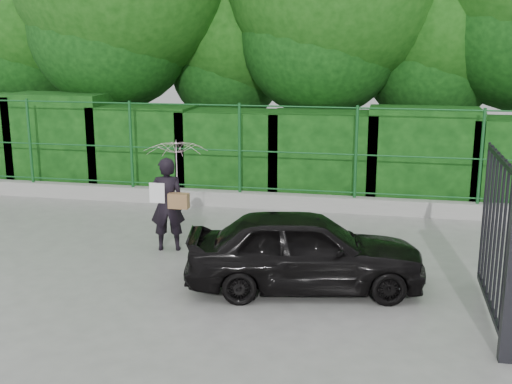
# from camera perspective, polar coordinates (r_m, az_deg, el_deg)

# --- Properties ---
(ground) EXTENTS (80.00, 80.00, 0.00)m
(ground) POSITION_cam_1_polar(r_m,az_deg,el_deg) (9.09, -10.42, -8.23)
(ground) COLOR gray
(kerb) EXTENTS (14.00, 0.25, 0.30)m
(kerb) POSITION_cam_1_polar(r_m,az_deg,el_deg) (13.12, -3.14, -0.56)
(kerb) COLOR #9E9E99
(kerb) RESTS_ON ground
(fence) EXTENTS (14.13, 0.06, 1.80)m
(fence) POSITION_cam_1_polar(r_m,az_deg,el_deg) (12.85, -2.25, 3.94)
(fence) COLOR #144E20
(fence) RESTS_ON kerb
(hedge) EXTENTS (14.20, 1.20, 2.13)m
(hedge) POSITION_cam_1_polar(r_m,az_deg,el_deg) (13.94, -2.83, 3.74)
(hedge) COLOR black
(hedge) RESTS_ON ground
(gate) EXTENTS (0.22, 2.33, 2.36)m
(gate) POSITION_cam_1_polar(r_m,az_deg,el_deg) (7.51, 21.39, -4.03)
(gate) COLOR black
(gate) RESTS_ON ground
(woman) EXTENTS (1.00, 1.02, 1.79)m
(woman) POSITION_cam_1_polar(r_m,az_deg,el_deg) (10.21, -7.30, 1.27)
(woman) COLOR black
(woman) RESTS_ON ground
(car) EXTENTS (3.39, 1.87, 1.09)m
(car) POSITION_cam_1_polar(r_m,az_deg,el_deg) (8.72, 4.38, -5.16)
(car) COLOR black
(car) RESTS_ON ground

